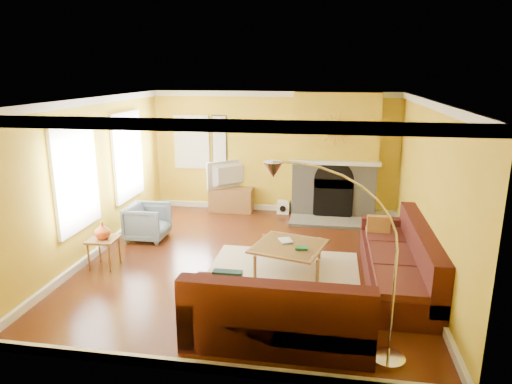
% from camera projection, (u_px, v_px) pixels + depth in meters
% --- Properties ---
extents(floor, '(5.50, 6.00, 0.02)m').
position_uv_depth(floor, '(251.00, 262.00, 7.73)').
color(floor, '#602B14').
rests_on(floor, ground).
extents(ceiling, '(5.50, 6.00, 0.02)m').
position_uv_depth(ceiling, '(251.00, 99.00, 7.03)').
color(ceiling, white).
rests_on(ceiling, ground).
extents(wall_back, '(5.50, 0.02, 2.70)m').
position_uv_depth(wall_back, '(274.00, 152.00, 10.25)').
color(wall_back, gold).
rests_on(wall_back, ground).
extents(wall_front, '(5.50, 0.02, 2.70)m').
position_uv_depth(wall_front, '(199.00, 256.00, 4.51)').
color(wall_front, gold).
rests_on(wall_front, ground).
extents(wall_left, '(0.02, 6.00, 2.70)m').
position_uv_depth(wall_left, '(93.00, 178.00, 7.81)').
color(wall_left, gold).
rests_on(wall_left, ground).
extents(wall_right, '(0.02, 6.00, 2.70)m').
position_uv_depth(wall_right, '(429.00, 191.00, 6.95)').
color(wall_right, gold).
rests_on(wall_right, ground).
extents(baseboard, '(5.50, 6.00, 0.12)m').
position_uv_depth(baseboard, '(251.00, 258.00, 7.71)').
color(baseboard, white).
rests_on(baseboard, floor).
extents(crown_molding, '(5.50, 6.00, 0.12)m').
position_uv_depth(crown_molding, '(251.00, 103.00, 7.05)').
color(crown_molding, white).
rests_on(crown_molding, ceiling).
extents(window_left_near, '(0.06, 1.22, 1.72)m').
position_uv_depth(window_left_near, '(127.00, 156.00, 9.01)').
color(window_left_near, white).
rests_on(window_left_near, wall_left).
extents(window_left_far, '(0.06, 1.22, 1.72)m').
position_uv_depth(window_left_far, '(75.00, 177.00, 7.20)').
color(window_left_far, white).
rests_on(window_left_far, wall_left).
extents(window_back, '(0.82, 0.06, 1.22)m').
position_uv_depth(window_back, '(192.00, 142.00, 10.45)').
color(window_back, white).
rests_on(window_back, wall_back).
extents(wall_art, '(0.34, 0.04, 1.14)m').
position_uv_depth(wall_art, '(219.00, 140.00, 10.34)').
color(wall_art, white).
rests_on(wall_art, wall_back).
extents(fireplace, '(1.80, 0.40, 2.70)m').
position_uv_depth(fireplace, '(335.00, 156.00, 9.84)').
color(fireplace, gray).
rests_on(fireplace, floor).
extents(mantel, '(1.92, 0.22, 0.08)m').
position_uv_depth(mantel, '(335.00, 163.00, 9.64)').
color(mantel, white).
rests_on(mantel, fireplace).
extents(hearth, '(1.80, 0.70, 0.06)m').
position_uv_depth(hearth, '(332.00, 222.00, 9.65)').
color(hearth, gray).
rests_on(hearth, floor).
extents(sunburst, '(0.70, 0.04, 0.70)m').
position_uv_depth(sunburst, '(336.00, 129.00, 9.47)').
color(sunburst, olive).
rests_on(sunburst, fireplace).
extents(rug, '(2.40, 1.80, 0.02)m').
position_uv_depth(rug, '(283.00, 270.00, 7.38)').
color(rug, beige).
rests_on(rug, floor).
extents(sectional_sofa, '(3.14, 3.67, 0.90)m').
position_uv_depth(sectional_sofa, '(321.00, 262.00, 6.60)').
color(sectional_sofa, '#471916').
rests_on(sectional_sofa, floor).
extents(coffee_table, '(1.30, 1.30, 0.42)m').
position_uv_depth(coffee_table, '(289.00, 257.00, 7.39)').
color(coffee_table, white).
rests_on(coffee_table, floor).
extents(media_console, '(0.98, 0.44, 0.54)m').
position_uv_depth(media_console, '(231.00, 200.00, 10.44)').
color(media_console, olive).
rests_on(media_console, floor).
extents(tv, '(0.91, 0.82, 0.62)m').
position_uv_depth(tv, '(231.00, 175.00, 10.29)').
color(tv, black).
rests_on(tv, media_console).
extents(subwoofer, '(0.27, 0.27, 0.27)m').
position_uv_depth(subwoofer, '(283.00, 207.00, 10.34)').
color(subwoofer, white).
rests_on(subwoofer, floor).
extents(armchair, '(0.76, 0.74, 0.68)m').
position_uv_depth(armchair, '(148.00, 222.00, 8.68)').
color(armchair, slate).
rests_on(armchair, floor).
extents(side_table, '(0.47, 0.47, 0.49)m').
position_uv_depth(side_table, '(104.00, 253.00, 7.46)').
color(side_table, olive).
rests_on(side_table, floor).
extents(vase, '(0.31, 0.31, 0.28)m').
position_uv_depth(vase, '(102.00, 230.00, 7.36)').
color(vase, '#D8591E').
rests_on(vase, side_table).
extents(book, '(0.28, 0.31, 0.03)m').
position_uv_depth(book, '(280.00, 241.00, 7.46)').
color(book, white).
rests_on(book, coffee_table).
extents(arc_lamp, '(1.40, 0.36, 2.21)m').
position_uv_depth(arc_lamp, '(338.00, 266.00, 4.87)').
color(arc_lamp, silver).
rests_on(arc_lamp, floor).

